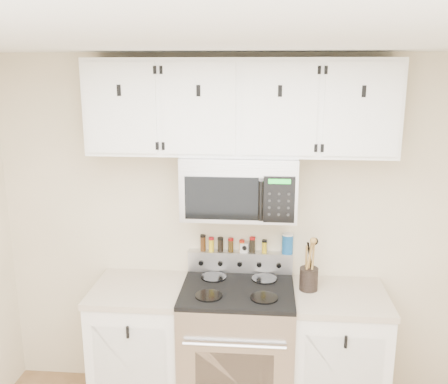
# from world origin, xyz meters

# --- Properties ---
(back_wall) EXTENTS (3.50, 0.01, 2.50)m
(back_wall) POSITION_xyz_m (0.00, 1.75, 1.25)
(back_wall) COLOR #BDB18E
(back_wall) RESTS_ON floor
(ceiling) EXTENTS (3.50, 3.50, 0.01)m
(ceiling) POSITION_xyz_m (0.00, 0.00, 2.50)
(ceiling) COLOR white
(ceiling) RESTS_ON back_wall
(range) EXTENTS (0.76, 0.65, 1.10)m
(range) POSITION_xyz_m (0.00, 1.43, 0.49)
(range) COLOR #B7B7BA
(range) RESTS_ON floor
(base_cabinet_left) EXTENTS (0.64, 0.62, 0.92)m
(base_cabinet_left) POSITION_xyz_m (-0.69, 1.45, 0.46)
(base_cabinet_left) COLOR white
(base_cabinet_left) RESTS_ON floor
(base_cabinet_right) EXTENTS (0.64, 0.62, 0.92)m
(base_cabinet_right) POSITION_xyz_m (0.69, 1.45, 0.46)
(base_cabinet_right) COLOR white
(base_cabinet_right) RESTS_ON floor
(microwave) EXTENTS (0.76, 0.44, 0.42)m
(microwave) POSITION_xyz_m (0.00, 1.55, 1.63)
(microwave) COLOR #9E9EA3
(microwave) RESTS_ON back_wall
(upper_cabinets) EXTENTS (2.00, 0.35, 0.62)m
(upper_cabinets) POSITION_xyz_m (-0.00, 1.58, 2.15)
(upper_cabinets) COLOR white
(upper_cabinets) RESTS_ON back_wall
(utensil_crock) EXTENTS (0.13, 0.13, 0.37)m
(utensil_crock) POSITION_xyz_m (0.48, 1.50, 1.01)
(utensil_crock) COLOR black
(utensil_crock) RESTS_ON base_cabinet_right
(kitchen_timer) EXTENTS (0.07, 0.06, 0.07)m
(kitchen_timer) POSITION_xyz_m (0.03, 1.71, 1.13)
(kitchen_timer) COLOR silver
(kitchen_timer) RESTS_ON range
(salt_canister) EXTENTS (0.08, 0.08, 0.15)m
(salt_canister) POSITION_xyz_m (0.34, 1.71, 1.17)
(salt_canister) COLOR #155296
(salt_canister) RESTS_ON range
(spice_jar_0) EXTENTS (0.04, 0.04, 0.12)m
(spice_jar_0) POSITION_xyz_m (-0.27, 1.71, 1.16)
(spice_jar_0) COLOR #442710
(spice_jar_0) RESTS_ON range
(spice_jar_1) EXTENTS (0.04, 0.04, 0.10)m
(spice_jar_1) POSITION_xyz_m (-0.21, 1.71, 1.15)
(spice_jar_1) COLOR yellow
(spice_jar_1) RESTS_ON range
(spice_jar_2) EXTENTS (0.04, 0.04, 0.10)m
(spice_jar_2) POSITION_xyz_m (-0.14, 1.71, 1.15)
(spice_jar_2) COLOR black
(spice_jar_2) RESTS_ON range
(spice_jar_3) EXTENTS (0.04, 0.04, 0.10)m
(spice_jar_3) POSITION_xyz_m (-0.07, 1.71, 1.15)
(spice_jar_3) COLOR #3B290E
(spice_jar_3) RESTS_ON range
(spice_jar_4) EXTENTS (0.04, 0.04, 0.09)m
(spice_jar_4) POSITION_xyz_m (0.01, 1.71, 1.15)
(spice_jar_4) COLOR orange
(spice_jar_4) RESTS_ON range
(spice_jar_5) EXTENTS (0.04, 0.04, 0.11)m
(spice_jar_5) POSITION_xyz_m (0.09, 1.71, 1.16)
(spice_jar_5) COLOR black
(spice_jar_5) RESTS_ON range
(spice_jar_6) EXTENTS (0.04, 0.04, 0.10)m
(spice_jar_6) POSITION_xyz_m (0.18, 1.71, 1.15)
(spice_jar_6) COLOR gold
(spice_jar_6) RESTS_ON range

